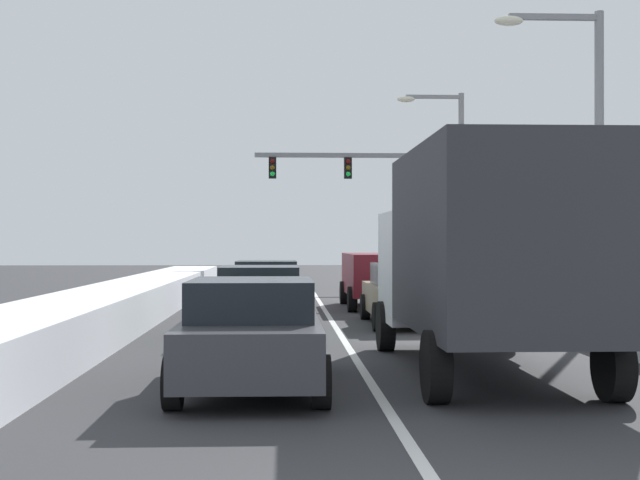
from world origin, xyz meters
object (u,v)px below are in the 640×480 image
Objects in this scene: sedan_gray_center_lane_third at (267,288)px; traffic_light_gantry at (367,188)px; suv_maroon_right_lane_third at (379,275)px; street_lamp_right_mid at (584,136)px; street_lamp_right_far at (452,173)px; roadside_sign_right at (592,178)px; sedan_tan_right_lane_second at (408,294)px; sedan_green_center_lane_second at (260,301)px; box_truck_right_lane_nearest at (482,250)px; sedan_charcoal_center_lane_nearest at (252,333)px.

traffic_light_gantry reaches higher than sedan_gray_center_lane_third.
street_lamp_right_mid is (4.26, -6.29, 3.56)m from suv_maroon_right_lane_third.
roadside_sign_right is at bearing -69.65° from street_lamp_right_far.
sedan_tan_right_lane_second is at bearing -139.92° from roadside_sign_right.
street_lamp_right_far reaches higher than sedan_green_center_lane_second.
roadside_sign_right reaches higher than sedan_green_center_lane_second.
sedan_gray_center_lane_third is (-3.49, 3.04, 0.00)m from sedan_tan_right_lane_second.
street_lamp_right_mid reaches higher than roadside_sign_right.
street_lamp_right_far is at bearing 63.40° from suv_maroon_right_lane_third.
box_truck_right_lane_nearest is 0.95× the size of street_lamp_right_mid.
box_truck_right_lane_nearest reaches higher than suv_maroon_right_lane_third.
traffic_light_gantry is 0.95× the size of street_lamp_right_far.
sedan_charcoal_center_lane_nearest is (-3.48, -9.33, 0.00)m from sedan_tan_right_lane_second.
traffic_light_gantry is (4.25, 27.69, 3.73)m from sedan_charcoal_center_lane_nearest.
street_lamp_right_mid reaches higher than box_truck_right_lane_nearest.
roadside_sign_right is at bearing 64.33° from box_truck_right_lane_nearest.
traffic_light_gantry reaches higher than sedan_green_center_lane_second.
street_lamp_right_mid is at bearing -87.75° from street_lamp_right_far.
sedan_green_center_lane_second is 0.57× the size of street_lamp_right_far.
suv_maroon_right_lane_third is at bearing 90.75° from sedan_tan_right_lane_second.
box_truck_right_lane_nearest is 3.85m from sedan_charcoal_center_lane_nearest.
sedan_green_center_lane_second is (-0.06, 6.74, 0.00)m from sedan_charcoal_center_lane_nearest.
traffic_light_gantry is at bearing 86.12° from suv_maroon_right_lane_third.
street_lamp_right_far reaches higher than sedan_tan_right_lane_second.
sedan_tan_right_lane_second is at bearing 173.06° from street_lamp_right_mid.
sedan_green_center_lane_second is 1.00× the size of sedan_gray_center_lane_third.
sedan_tan_right_lane_second and sedan_charcoal_center_lane_nearest have the same top height.
roadside_sign_right reaches higher than sedan_gray_center_lane_third.
street_lamp_right_far is at bearing 54.97° from sedan_gray_center_lane_third.
sedan_tan_right_lane_second is 4.63m from sedan_gray_center_lane_third.
suv_maroon_right_lane_third reaches higher than sedan_tan_right_lane_second.
suv_maroon_right_lane_third is 4.38m from sedan_gray_center_lane_third.
sedan_charcoal_center_lane_nearest is 12.29m from street_lamp_right_mid.
suv_maroon_right_lane_third is at bearing 90.25° from box_truck_right_lane_nearest.
roadside_sign_right is (6.52, 5.48, 3.25)m from sedan_tan_right_lane_second.
sedan_gray_center_lane_third is 0.59× the size of street_lamp_right_mid.
sedan_tan_right_lane_second is at bearing 89.90° from box_truck_right_lane_nearest.
sedan_green_center_lane_second is at bearing 122.57° from box_truck_right_lane_nearest.
suv_maroon_right_lane_third is 0.62× the size of street_lamp_right_far.
street_lamp_right_far is (7.12, 22.55, 3.99)m from sedan_charcoal_center_lane_nearest.
street_lamp_right_far is at bearing 72.47° from sedan_charcoal_center_lane_nearest.
sedan_tan_right_lane_second is 0.57× the size of street_lamp_right_far.
sedan_tan_right_lane_second is 0.60× the size of traffic_light_gantry.
sedan_gray_center_lane_third is (-3.47, 11.14, -1.14)m from box_truck_right_lane_nearest.
street_lamp_right_far is (3.66, 21.32, 2.86)m from box_truck_right_lane_nearest.
traffic_light_gantry is at bearing 87.57° from sedan_tan_right_lane_second.
street_lamp_right_far reaches higher than sedan_charcoal_center_lane_nearest.
suv_maroon_right_lane_third is (-0.06, 13.88, -0.88)m from box_truck_right_lane_nearest.
traffic_light_gantry is (0.79, 26.46, 2.60)m from box_truck_right_lane_nearest.
roadside_sign_right is at bearing 13.72° from sedan_gray_center_lane_third.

